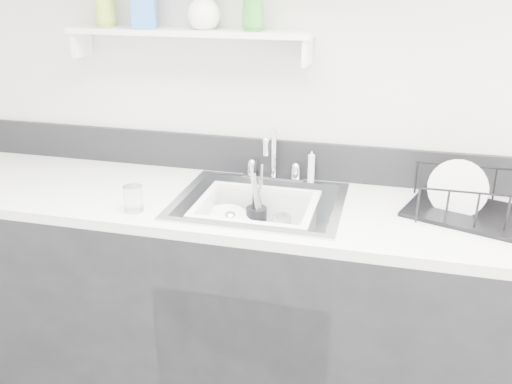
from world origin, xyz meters
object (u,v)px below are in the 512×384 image
(dish_rack, at_px, (472,196))
(counter_run, at_px, (259,303))
(sink, at_px, (259,223))
(wash_tub, at_px, (256,223))

(dish_rack, bearing_deg, counter_run, -155.38)
(sink, xyz_separation_m, dish_rack, (0.77, 0.07, 0.16))
(wash_tub, bearing_deg, counter_run, 78.35)
(wash_tub, xyz_separation_m, dish_rack, (0.78, 0.10, 0.15))
(sink, distance_m, wash_tub, 0.03)
(counter_run, distance_m, wash_tub, 0.38)
(counter_run, relative_size, sink, 5.00)
(sink, relative_size, wash_tub, 1.42)
(counter_run, height_order, sink, sink)
(wash_tub, bearing_deg, sink, 78.35)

